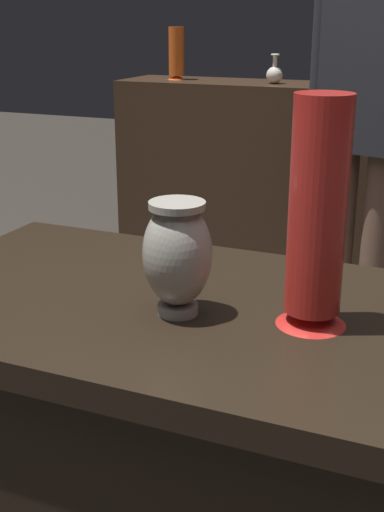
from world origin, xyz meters
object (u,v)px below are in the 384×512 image
Objects in this scene: vase_centerpiece at (177,254)px; shelf_vase_left at (274,74)px; vase_tall_behind at (317,219)px; shelf_vase_far_left at (177,54)px; visitor_center_back at (369,105)px.

vase_centerpiece is 2.27m from shelf_vase_left.
vase_tall_behind is 1.51× the size of shelf_vase_far_left.
vase_tall_behind is 1.46m from visitor_center_back.
vase_tall_behind is 0.23× the size of visitor_center_back.
shelf_vase_far_left is at bearing 176.75° from shelf_vase_left.
shelf_vase_left is 0.08× the size of visitor_center_back.
vase_tall_behind is at bearing -71.77° from shelf_vase_left.
shelf_vase_left is at bearing -3.25° from shelf_vase_far_left.
shelf_vase_far_left reaches higher than shelf_vase_left.
vase_centerpiece is 0.80× the size of shelf_vase_far_left.
vase_centerpiece is 1.51m from visitor_center_back.
shelf_vase_far_left is 1.31m from visitor_center_back.
shelf_vase_far_left is (-1.23, 2.20, 0.13)m from vase_tall_behind.
shelf_vase_far_left is at bearing 114.20° from vase_centerpiece.
visitor_center_back is at bearing -34.49° from shelf_vase_far_left.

